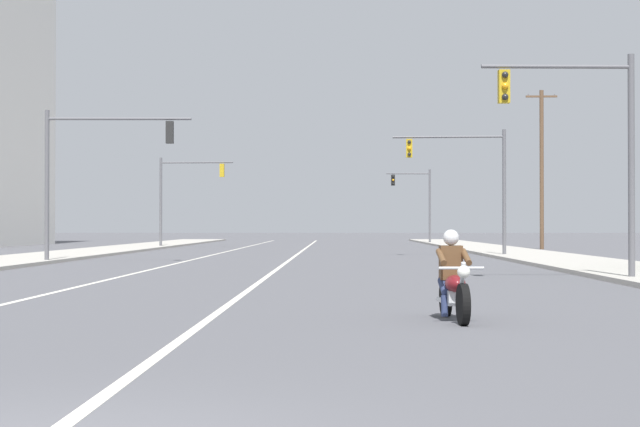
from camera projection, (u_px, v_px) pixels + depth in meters
The scene contains 11 objects.
lane_stripe_center at pixel (296, 255), 51.60m from camera, with size 0.16×100.00×0.01m, color beige.
lane_stripe_left at pixel (212, 255), 51.67m from camera, with size 0.16×100.00×0.01m, color beige.
sidewalk_kerb_right at pixel (542, 257), 46.40m from camera, with size 4.40×110.00×0.14m, color #ADA89E.
sidewalk_kerb_left at pixel (48, 257), 46.79m from camera, with size 4.40×110.00×0.14m, color #ADA89E.
motorcycle_with_rider at pixel (453, 284), 16.05m from camera, with size 0.70×2.19×1.46m.
traffic_signal_near_right at pixel (589, 133), 27.16m from camera, with size 4.19×0.48×6.20m.
traffic_signal_near_left at pixel (90, 160), 40.42m from camera, with size 5.93×0.43×6.20m.
traffic_signal_mid_right at pixel (471, 172), 48.59m from camera, with size 5.49×0.45×6.20m.
traffic_signal_mid_left at pixel (182, 188), 68.52m from camera, with size 5.09×0.51×6.20m.
traffic_signal_far_right at pixel (418, 196), 83.01m from camera, with size 3.71×0.55×6.20m.
utility_pole_right_far at pixel (542, 167), 64.16m from camera, with size 2.01×0.26×10.23m.
Camera 1 is at (1.99, -6.59, 1.53)m, focal length 56.14 mm.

